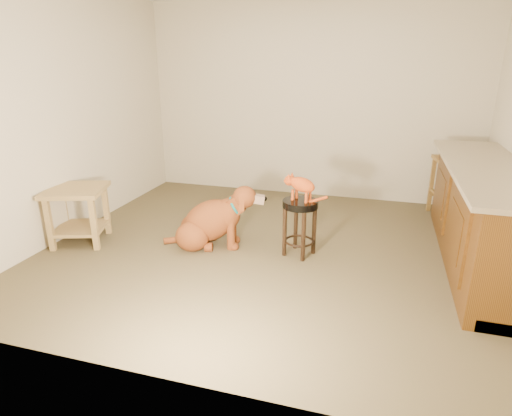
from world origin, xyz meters
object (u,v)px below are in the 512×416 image
(side_table, at_px, (78,207))
(padded_stool, at_px, (300,216))
(golden_retriever, at_px, (211,222))
(tabby_kitten, at_px, (300,185))
(wood_stool, at_px, (449,186))

(side_table, bearing_deg, padded_stool, 8.40)
(side_table, distance_m, golden_retriever, 1.40)
(padded_stool, relative_size, tabby_kitten, 1.27)
(padded_stool, height_order, tabby_kitten, tabby_kitten)
(padded_stool, xyz_separation_m, side_table, (-2.28, -0.34, -0.01))
(padded_stool, xyz_separation_m, wood_stool, (1.53, 1.62, -0.02))
(padded_stool, distance_m, golden_retriever, 0.93)
(golden_retriever, height_order, tabby_kitten, tabby_kitten)
(wood_stool, relative_size, golden_retriever, 0.68)
(tabby_kitten, bearing_deg, padded_stool, -5.72)
(padded_stool, height_order, golden_retriever, golden_retriever)
(golden_retriever, bearing_deg, padded_stool, -11.27)
(padded_stool, distance_m, wood_stool, 2.23)
(wood_stool, xyz_separation_m, golden_retriever, (-2.45, -1.66, -0.12))
(wood_stool, bearing_deg, golden_retriever, -145.79)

